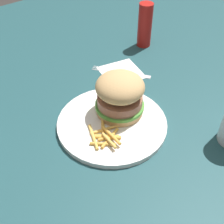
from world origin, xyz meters
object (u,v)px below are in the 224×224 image
at_px(sandwich, 120,94).
at_px(plate, 112,123).
at_px(ketchup_bottle, 145,25).
at_px(napkin, 121,72).
at_px(fork, 121,71).
at_px(fries_pile, 106,136).

bearing_deg(sandwich, plate, 115.52).
distance_m(sandwich, ketchup_bottle, 0.35).
distance_m(sandwich, napkin, 0.19).
relative_size(napkin, fork, 0.73).
relative_size(fries_pile, fork, 0.64).
bearing_deg(ketchup_bottle, plate, 126.43).
xyz_separation_m(sandwich, ketchup_bottle, (0.21, -0.27, 0.01)).
bearing_deg(plate, sandwich, -64.48).
bearing_deg(fork, sandwich, 139.68).
bearing_deg(napkin, fork, 35.20).
bearing_deg(fries_pile, plate, -53.63).
bearing_deg(fork, plate, 135.24).
relative_size(plate, ketchup_bottle, 1.85).
bearing_deg(plate, fork, -44.76).
height_order(plate, napkin, plate).
bearing_deg(plate, ketchup_bottle, -53.57).
xyz_separation_m(fries_pile, napkin, (0.18, -0.20, -0.02)).
bearing_deg(fork, ketchup_bottle, -64.47).
bearing_deg(sandwich, fork, -40.32).
bearing_deg(sandwich, napkin, -40.81).
distance_m(plate, ketchup_bottle, 0.39).
bearing_deg(ketchup_bottle, napkin, 116.05).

